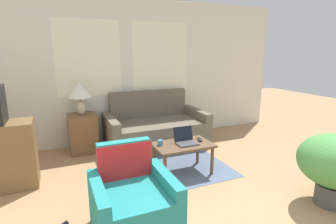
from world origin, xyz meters
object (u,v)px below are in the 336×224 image
Objects in this scene: tv_remote at (200,140)px; laptop at (186,140)px; potted_plant at (335,163)px; coffee_table at (183,148)px; table_lamp at (80,92)px; cup_navy at (160,143)px; armchair at (133,205)px; couch at (155,129)px.

laptop is at bearing -172.59° from tv_remote.
tv_remote is at bearing 7.41° from laptop.
coffee_table is at bearing 130.64° from potted_plant.
table_lamp is at bearing 130.18° from coffee_table.
laptop is (0.04, 0.00, 0.11)m from coffee_table.
table_lamp is 1.96× the size of laptop.
table_lamp is 7.37× the size of cup_navy.
armchair is at bearing -138.08° from laptop.
coffee_table is at bearing 43.00° from armchair.
tv_remote is (0.24, 0.03, -0.04)m from laptop.
couch is 2.15× the size of armchair.
laptop is 1.80× the size of tv_remote.
laptop is 0.25m from tv_remote.
armchair reaches higher than coffee_table.
armchair is at bearing -84.92° from table_lamp.
couch is at bearing 64.34° from armchair.
cup_navy is at bearing -56.72° from table_lamp.
armchair is at bearing -115.66° from couch.
couch reaches higher than cup_navy.
potted_plant is at bearing -44.03° from cup_navy.
armchair is 1.59m from tv_remote.
couch reaches higher than armchair.
laptop is (-0.02, -1.24, 0.20)m from couch.
table_lamp is 3.64m from potted_plant.
table_lamp is at bearing 123.28° from cup_navy.
coffee_table is 0.30m from tv_remote.
couch is 1.26m from laptop.
potted_plant is (1.11, -1.35, 0.02)m from laptop.
table_lamp reaches higher than couch.
armchair is 1.48× the size of table_lamp.
cup_navy is 2.04m from potted_plant.
coffee_table is at bearing -12.47° from cup_navy.
coffee_table is 5.15× the size of tv_remote.
couch is at bearing 100.52° from tv_remote.
cup_navy reaches higher than coffee_table.
coffee_table is 0.33m from cup_navy.
couch is 2.39m from armchair.
armchair reaches higher than potted_plant.
potted_plant is at bearing -49.60° from table_lamp.
potted_plant is at bearing -50.52° from laptop.
table_lamp is (-0.21, 2.31, 0.76)m from armchair.
tv_remote reaches higher than coffee_table.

